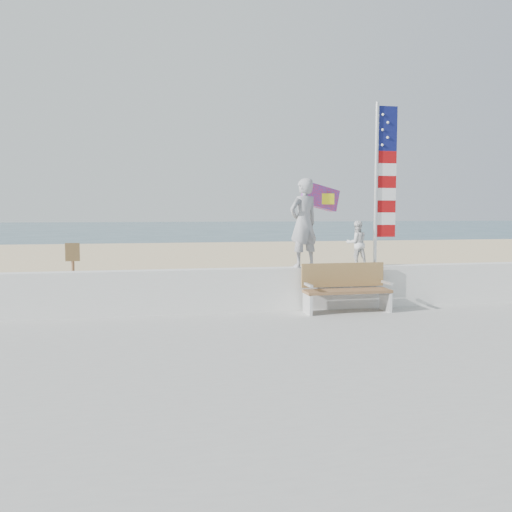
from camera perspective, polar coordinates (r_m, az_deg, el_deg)
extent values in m
plane|color=#2F4E5E|center=(9.48, 0.97, -9.06)|extent=(220.00, 220.00, 0.00)
cube|color=beige|center=(18.24, -5.08, -2.29)|extent=(90.00, 40.00, 0.08)
cube|color=#ABAAA5|center=(5.78, 9.87, -16.97)|extent=(50.00, 12.40, 0.10)
cube|color=white|center=(11.29, -1.20, -3.58)|extent=(30.00, 0.35, 0.90)
imported|color=gray|center=(11.47, 5.04, 3.49)|extent=(0.80, 0.67, 1.88)
imported|color=silver|center=(11.88, 10.56, 1.31)|extent=(0.48, 0.38, 0.98)
cube|color=brown|center=(11.31, 9.59, -3.68)|extent=(1.80, 0.50, 0.06)
cube|color=#9C7744|center=(11.52, 9.13, -1.96)|extent=(1.80, 0.05, 0.50)
cube|color=white|center=(11.08, 5.45, -5.07)|extent=(0.06, 0.50, 0.40)
cube|color=silver|center=(10.97, 5.54, -3.05)|extent=(0.06, 0.45, 0.05)
cube|color=white|center=(11.68, 13.48, -4.67)|extent=(0.06, 0.50, 0.40)
cube|color=silver|center=(11.58, 13.63, -2.76)|extent=(0.06, 0.45, 0.05)
cylinder|color=silver|center=(12.03, 12.52, 7.33)|extent=(0.08, 0.08, 3.50)
cube|color=#0F1451|center=(12.25, 13.68, 12.90)|extent=(0.44, 0.02, 0.95)
cube|color=#9E0A0C|center=(12.13, 13.48, 2.59)|extent=(0.44, 0.02, 0.26)
cube|color=white|center=(12.12, 13.50, 3.84)|extent=(0.44, 0.02, 0.26)
cube|color=#9E0A0C|center=(12.12, 13.53, 5.09)|extent=(0.44, 0.02, 0.26)
cube|color=white|center=(12.13, 13.55, 6.34)|extent=(0.44, 0.02, 0.26)
cube|color=#9E0A0C|center=(12.14, 13.57, 7.59)|extent=(0.44, 0.02, 0.26)
cube|color=white|center=(12.15, 13.60, 8.83)|extent=(0.44, 0.02, 0.26)
cube|color=#9E0A0C|center=(12.18, 13.62, 10.07)|extent=(0.44, 0.02, 0.26)
sphere|color=white|center=(12.14, 13.15, 11.32)|extent=(0.06, 0.06, 0.06)
sphere|color=white|center=(12.21, 13.69, 12.03)|extent=(0.06, 0.06, 0.06)
sphere|color=white|center=(12.18, 13.18, 12.81)|extent=(0.06, 0.06, 0.06)
sphere|color=white|center=(12.25, 13.72, 13.51)|extent=(0.06, 0.06, 0.06)
sphere|color=white|center=(12.23, 13.21, 14.30)|extent=(0.06, 0.06, 0.06)
cube|color=red|center=(14.51, 6.75, 6.18)|extent=(1.15, 0.62, 0.77)
cube|color=#FFFA1A|center=(14.55, 7.31, 5.97)|extent=(0.40, 0.29, 0.28)
cylinder|color=brown|center=(13.16, -18.67, -2.42)|extent=(0.07, 0.07, 1.20)
cube|color=brown|center=(13.08, -18.76, 0.39)|extent=(0.32, 0.03, 0.42)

